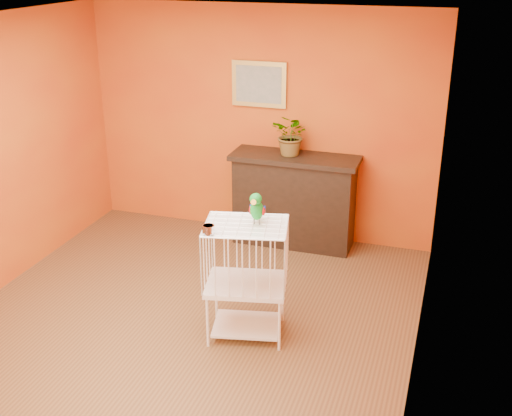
% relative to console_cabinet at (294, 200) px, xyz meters
% --- Properties ---
extents(ground, '(4.50, 4.50, 0.00)m').
position_rel_console_cabinet_xyz_m(ground, '(-0.48, -2.01, -0.52)').
color(ground, brown).
rests_on(ground, ground).
extents(room_shell, '(4.50, 4.50, 4.50)m').
position_rel_console_cabinet_xyz_m(room_shell, '(-0.48, -2.01, 1.06)').
color(room_shell, '#C75C12').
rests_on(room_shell, ground).
extents(console_cabinet, '(1.40, 0.50, 1.04)m').
position_rel_console_cabinet_xyz_m(console_cabinet, '(0.00, 0.00, 0.00)').
color(console_cabinet, black).
rests_on(console_cabinet, ground).
extents(potted_plant, '(0.54, 0.57, 0.35)m').
position_rel_console_cabinet_xyz_m(potted_plant, '(-0.04, -0.02, 0.70)').
color(potted_plant, '#26722D').
rests_on(potted_plant, console_cabinet).
extents(framed_picture, '(0.62, 0.04, 0.50)m').
position_rel_console_cabinet_xyz_m(framed_picture, '(-0.48, 0.21, 1.23)').
color(framed_picture, gold).
rests_on(framed_picture, room_shell).
extents(birdcage, '(0.76, 0.65, 1.03)m').
position_rel_console_cabinet_xyz_m(birdcage, '(0.10, -1.92, 0.02)').
color(birdcage, white).
rests_on(birdcage, ground).
extents(feed_cup, '(0.10, 0.10, 0.07)m').
position_rel_console_cabinet_xyz_m(feed_cup, '(-0.13, -2.18, 0.55)').
color(feed_cup, silver).
rests_on(feed_cup, birdcage).
extents(parrot, '(0.14, 0.25, 0.28)m').
position_rel_console_cabinet_xyz_m(parrot, '(0.17, -1.87, 0.65)').
color(parrot, '#59544C').
rests_on(parrot, birdcage).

